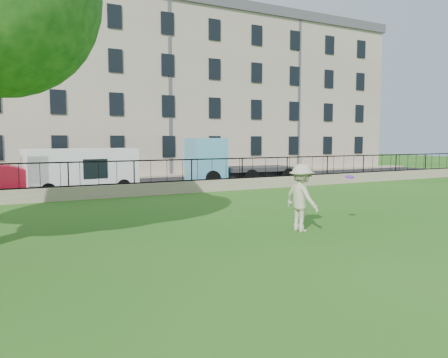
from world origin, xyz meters
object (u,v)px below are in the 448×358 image
white_van (82,171)px  blue_truck (240,160)px  man (302,198)px  frisbee (350,177)px  red_sedan (12,181)px

white_van → blue_truck: bearing=0.9°
man → blue_truck: 14.81m
frisbee → blue_truck: bearing=73.3°
man → frisbee: bearing=-98.4°
blue_truck → white_van: bearing=-169.8°
red_sedan → blue_truck: bearing=-85.9°
man → red_sedan: bearing=27.2°
red_sedan → white_van: bearing=-90.3°
red_sedan → blue_truck: size_ratio=0.69×
man → frisbee: (1.71, -0.18, 0.56)m
man → frisbee: man is taller
white_van → blue_truck: size_ratio=0.80×
frisbee → red_sedan: size_ratio=0.06×
frisbee → white_van: (-5.72, 12.78, -0.44)m
man → white_van: 13.22m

